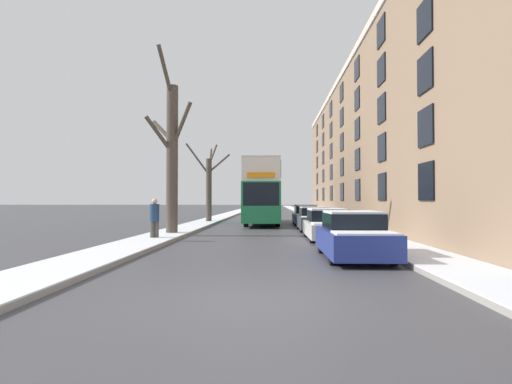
{
  "coord_description": "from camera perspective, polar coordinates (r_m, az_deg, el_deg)",
  "views": [
    {
      "loc": [
        0.3,
        -7.02,
        1.77
      ],
      "look_at": [
        -0.65,
        17.54,
        2.3
      ],
      "focal_mm": 28.0,
      "sensor_mm": 36.0,
      "label": 1
    }
  ],
  "objects": [
    {
      "name": "parked_car_2",
      "position": [
        23.67,
        8.31,
        -3.92
      ],
      "size": [
        1.85,
        4.29,
        1.4
      ],
      "color": "#474C56",
      "rests_on": "ground"
    },
    {
      "name": "parked_car_0",
      "position": [
        12.62,
        13.73,
        -6.18
      ],
      "size": [
        1.85,
        4.18,
        1.44
      ],
      "color": "navy",
      "rests_on": "ground"
    },
    {
      "name": "bare_tree_left_0",
      "position": [
        20.71,
        -11.97,
        5.28
      ],
      "size": [
        2.56,
        2.58,
        9.34
      ],
      "color": "#4C4238",
      "rests_on": "ground"
    },
    {
      "name": "ground_plane",
      "position": [
        7.24,
        -0.25,
        -15.36
      ],
      "size": [
        320.0,
        320.0,
        0.0
      ],
      "primitive_type": "plane",
      "color": "#424247"
    },
    {
      "name": "parked_car_3",
      "position": [
        29.38,
        7.13,
        -3.37
      ],
      "size": [
        1.77,
        4.38,
        1.47
      ],
      "color": "navy",
      "rests_on": "ground"
    },
    {
      "name": "sidewalk_left",
      "position": [
        60.26,
        -2.71,
        -2.84
      ],
      "size": [
        2.02,
        130.0,
        0.16
      ],
      "color": "gray",
      "rests_on": "ground"
    },
    {
      "name": "double_decker_bus",
      "position": [
        30.43,
        1.01,
        0.3
      ],
      "size": [
        2.52,
        11.74,
        4.58
      ],
      "color": "#1E7A47",
      "rests_on": "ground"
    },
    {
      "name": "pedestrian_left_sidewalk",
      "position": [
        18.01,
        -14.29,
        -3.57
      ],
      "size": [
        0.41,
        0.41,
        1.86
      ],
      "rotation": [
        0.0,
        0.0,
        0.51
      ],
      "color": "#4C4742",
      "rests_on": "ground"
    },
    {
      "name": "parked_car_1",
      "position": [
        18.37,
        10.09,
        -4.69
      ],
      "size": [
        1.82,
        4.6,
        1.42
      ],
      "color": "silver",
      "rests_on": "ground"
    },
    {
      "name": "terrace_facade_right",
      "position": [
        33.54,
        19.84,
        6.36
      ],
      "size": [
        9.1,
        45.42,
        12.31
      ],
      "color": "#8C7056",
      "rests_on": "ground"
    },
    {
      "name": "bare_tree_left_1",
      "position": [
        31.65,
        -6.75,
        1.08
      ],
      "size": [
        3.62,
        2.49,
        6.42
      ],
      "color": "#4C4238",
      "rests_on": "ground"
    },
    {
      "name": "sidewalk_right",
      "position": [
        60.21,
        6.61,
        -2.84
      ],
      "size": [
        2.02,
        130.0,
        0.16
      ],
      "color": "gray",
      "rests_on": "ground"
    }
  ]
}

